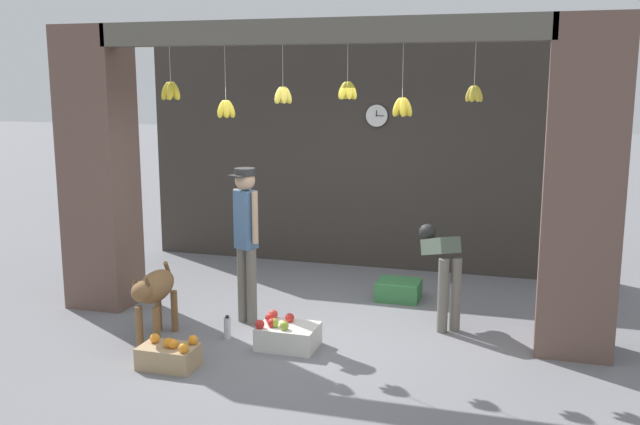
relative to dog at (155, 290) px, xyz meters
The scene contains 13 objects.
ground_plane 1.62m from the dog, 24.95° to the left, with size 60.00×60.00×0.00m, color slate.
shop_back_wall 3.89m from the dog, 68.36° to the left, with size 6.44×0.12×3.15m, color #38332D.
shop_pillar_left 1.84m from the dog, 141.56° to the left, with size 0.70×0.60×3.15m, color brown.
shop_pillar_right 4.20m from the dog, 13.42° to the left, with size 0.70×0.60×3.15m, color brown.
storefront_awning 2.90m from the dog, 29.11° to the left, with size 4.54×0.29×0.98m.
dog is the anchor object (origin of this frame).
shopkeeper 1.13m from the dog, 51.06° to the left, with size 0.32×0.31×1.67m.
worker_stooping 2.96m from the dog, 26.61° to the left, with size 0.53×0.72×1.01m.
fruit_crate_oranges 0.81m from the dog, 51.05° to the right, with size 0.52×0.33×0.29m.
fruit_crate_apples 1.38m from the dog, 10.34° to the left, with size 0.57×0.42×0.31m.
produce_box_green 2.95m from the dog, 45.30° to the left, with size 0.50×0.43×0.23m, color #387A42.
water_bottle 0.82m from the dog, 24.57° to the left, with size 0.07×0.07×0.24m.
wall_clock 4.03m from the dog, 66.68° to the left, with size 0.31×0.03×0.31m.
Camera 1 is at (2.12, -6.64, 2.58)m, focal length 40.00 mm.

